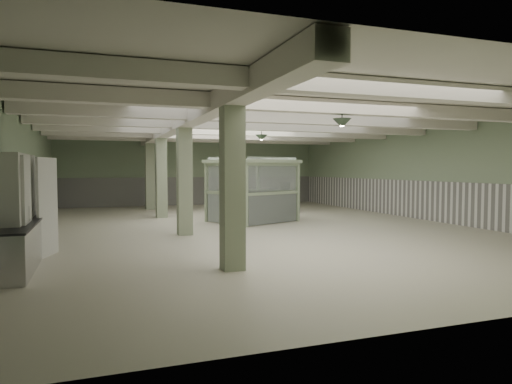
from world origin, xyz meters
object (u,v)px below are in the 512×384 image
object	(u,v)px
filing_cabinet	(290,200)
walkin_cooler	(13,207)
prep_counter	(20,240)
guard_booth	(252,179)

from	to	relation	value
filing_cabinet	walkin_cooler	bearing A→B (deg)	-158.10
prep_counter	guard_booth	xyz separation A→B (m)	(7.06, 5.30, 1.14)
walkin_cooler	filing_cabinet	xyz separation A→B (m)	(8.85, 5.95, -0.46)
walkin_cooler	filing_cabinet	world-z (taller)	walkin_cooler
walkin_cooler	guard_booth	xyz separation A→B (m)	(7.14, 5.53, 0.42)
walkin_cooler	guard_booth	size ratio (longest dim) A/B	0.72
guard_booth	prep_counter	bearing A→B (deg)	-166.62
prep_counter	guard_booth	world-z (taller)	guard_booth
prep_counter	guard_booth	bearing A→B (deg)	36.90
guard_booth	filing_cabinet	bearing A→B (deg)	-9.52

